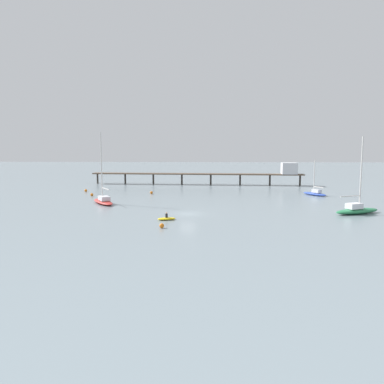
# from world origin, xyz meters

# --- Properties ---
(ground_plane) EXTENTS (400.00, 400.00, 0.00)m
(ground_plane) POSITION_xyz_m (0.00, 0.00, 0.00)
(ground_plane) COLOR gray
(pier) EXTENTS (58.82, 6.69, 6.17)m
(pier) POSITION_xyz_m (11.34, 45.66, 3.62)
(pier) COLOR brown
(pier) RESTS_ON ground_plane
(sailboat_green) EXTENTS (8.42, 5.36, 12.06)m
(sailboat_green) POSITION_xyz_m (26.55, 1.06, 0.75)
(sailboat_green) COLOR #287F4C
(sailboat_green) RESTS_ON ground_plane
(sailboat_red) EXTENTS (6.51, 8.42, 13.10)m
(sailboat_red) POSITION_xyz_m (-16.21, 9.93, 0.73)
(sailboat_red) COLOR red
(sailboat_red) RESTS_ON ground_plane
(sailboat_blue) EXTENTS (4.73, 6.15, 7.68)m
(sailboat_blue) POSITION_xyz_m (26.41, 23.51, 0.57)
(sailboat_blue) COLOR #2D4CB7
(sailboat_blue) RESTS_ON ground_plane
(dinghy_yellow) EXTENTS (2.86, 1.92, 1.14)m
(dinghy_yellow) POSITION_xyz_m (-2.84, -5.12, 0.21)
(dinghy_yellow) COLOR yellow
(dinghy_yellow) RESTS_ON ground_plane
(mooring_buoy_near) EXTENTS (0.63, 0.63, 0.63)m
(mooring_buoy_near) POSITION_xyz_m (-2.87, -10.61, 0.31)
(mooring_buoy_near) COLOR orange
(mooring_buoy_near) RESTS_ON ground_plane
(mooring_buoy_far) EXTENTS (0.64, 0.64, 0.64)m
(mooring_buoy_far) POSITION_xyz_m (-9.40, 24.55, 0.32)
(mooring_buoy_far) COLOR orange
(mooring_buoy_far) RESTS_ON ground_plane
(mooring_buoy_outer) EXTENTS (0.63, 0.63, 0.63)m
(mooring_buoy_outer) POSITION_xyz_m (-21.62, 20.51, 0.32)
(mooring_buoy_outer) COLOR orange
(mooring_buoy_outer) RESTS_ON ground_plane
(mooring_buoy_mid) EXTENTS (0.65, 0.65, 0.65)m
(mooring_buoy_mid) POSITION_xyz_m (-25.33, 27.96, 0.33)
(mooring_buoy_mid) COLOR orange
(mooring_buoy_mid) RESTS_ON ground_plane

